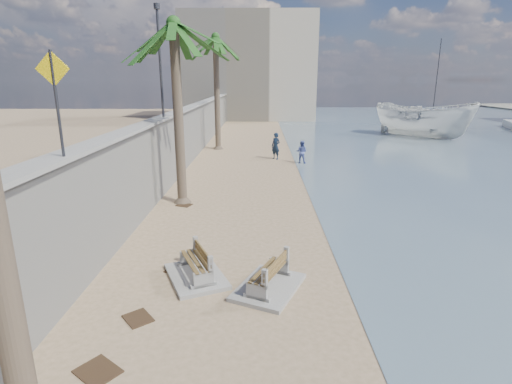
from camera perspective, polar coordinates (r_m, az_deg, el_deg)
name	(u,v)px	position (r m, az deg, el deg)	size (l,w,h in m)	color
ground_plane	(275,328)	(9.46, 2.70, -18.83)	(140.00, 140.00, 0.00)	#9A7E5E
seawall	(191,134)	(28.44, -9.31, 8.21)	(0.45, 70.00, 3.50)	gray
wall_cap	(190,107)	(28.27, -9.47, 11.83)	(0.80, 70.00, 0.12)	gray
end_building	(249,68)	(59.83, -1.00, 17.27)	(18.00, 12.00, 14.00)	#B7AA93
bench_near	(269,276)	(10.74, 1.83, -11.93)	(2.14, 2.47, 0.87)	gray
bench_far	(196,266)	(11.40, -8.59, -10.40)	(2.11, 2.44, 0.85)	gray
palm_mid	(174,26)	(17.75, -11.69, 22.22)	(5.00, 5.00, 8.47)	brown
palm_back	(216,39)	(32.18, -5.80, 20.95)	(5.00, 5.00, 9.39)	brown
pedestrian_sign	(55,89)	(10.39, -26.77, 12.97)	(0.78, 0.07, 2.40)	#2D2D33
streetlight	(159,52)	(20.39, -13.62, 18.91)	(0.28, 0.28, 5.12)	#2D2D33
person_a	(276,144)	(27.98, 2.84, 6.85)	(0.76, 0.52, 2.12)	#132136
person_b	(302,151)	(26.80, 6.53, 5.89)	(0.80, 0.62, 1.67)	#4D5AA0
boat_cruiser	(423,118)	(42.46, 22.72, 9.76)	(3.80, 3.92, 4.48)	silver
yacht_far	(406,126)	(48.47, 20.68, 8.78)	(8.97, 2.51, 1.50)	silver
sailboat_west	(432,115)	(66.03, 23.90, 10.07)	(5.77, 4.64, 11.14)	silver
debris_a	(98,371)	(8.85, -21.67, -22.72)	(0.79, 0.63, 0.03)	#382616
debris_b	(138,318)	(10.11, -16.49, -16.90)	(0.68, 0.54, 0.03)	#382616
debris_c	(184,205)	(17.98, -10.23, -1.84)	(0.63, 0.50, 0.03)	#382616
debris_d	(174,269)	(12.13, -11.66, -10.76)	(0.51, 0.40, 0.03)	#382616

